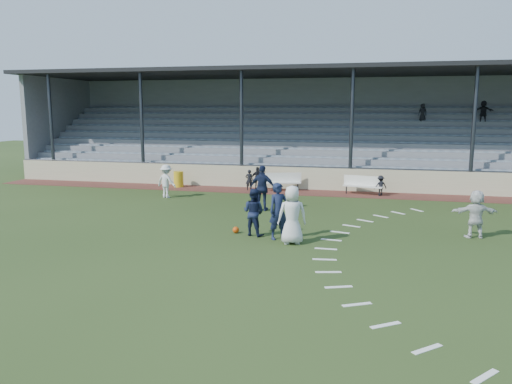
% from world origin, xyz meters
% --- Properties ---
extents(ground, '(90.00, 90.00, 0.00)m').
position_xyz_m(ground, '(0.00, 0.00, 0.00)').
color(ground, '#283C18').
rests_on(ground, ground).
extents(cinder_track, '(34.00, 2.00, 0.02)m').
position_xyz_m(cinder_track, '(0.00, 10.50, 0.01)').
color(cinder_track, '#532721').
rests_on(cinder_track, ground).
extents(retaining_wall, '(34.00, 0.18, 1.20)m').
position_xyz_m(retaining_wall, '(0.00, 11.55, 0.60)').
color(retaining_wall, beige).
rests_on(retaining_wall, ground).
extents(bench_left, '(2.03, 1.01, 0.95)m').
position_xyz_m(bench_left, '(-0.51, 10.79, 0.58)').
color(bench_left, white).
rests_on(bench_left, cinder_track).
extents(bench_right, '(2.04, 0.90, 0.95)m').
position_xyz_m(bench_right, '(3.71, 10.53, 0.58)').
color(bench_right, white).
rests_on(bench_right, cinder_track).
extents(trash_bin, '(0.54, 0.54, 0.87)m').
position_xyz_m(trash_bin, '(-6.41, 10.68, 0.46)').
color(trash_bin, gold).
rests_on(trash_bin, cinder_track).
extents(football, '(0.23, 0.23, 0.23)m').
position_xyz_m(football, '(-0.45, 1.31, 0.12)').
color(football, '#C7440B').
rests_on(football, ground).
extents(player_white_lead, '(1.06, 0.84, 1.91)m').
position_xyz_m(player_white_lead, '(1.70, 0.40, 0.96)').
color(player_white_lead, silver).
rests_on(player_white_lead, ground).
extents(player_navy_lead, '(0.83, 0.80, 1.92)m').
position_xyz_m(player_navy_lead, '(1.16, 0.86, 0.96)').
color(player_navy_lead, '#161F3D').
rests_on(player_navy_lead, ground).
extents(player_navy_mid, '(0.95, 0.83, 1.65)m').
position_xyz_m(player_navy_mid, '(0.23, 1.15, 0.82)').
color(player_navy_mid, '#161F3D').
rests_on(player_navy_mid, ground).
extents(player_white_wing, '(1.19, 0.88, 1.64)m').
position_xyz_m(player_white_wing, '(-5.72, 7.43, 0.82)').
color(player_white_wing, silver).
rests_on(player_white_wing, ground).
extents(player_navy_wing, '(1.20, 0.61, 1.96)m').
position_xyz_m(player_navy_wing, '(-0.40, 5.40, 0.98)').
color(player_navy_wing, '#161F3D').
rests_on(player_navy_wing, ground).
extents(player_white_back, '(1.59, 0.75, 1.65)m').
position_xyz_m(player_white_back, '(7.65, 2.59, 0.83)').
color(player_white_back, silver).
rests_on(player_white_back, ground).
extents(sub_left_near, '(0.47, 0.38, 1.11)m').
position_xyz_m(sub_left_near, '(-2.28, 10.50, 0.57)').
color(sub_left_near, black).
rests_on(sub_left_near, cinder_track).
extents(sub_left_far, '(0.78, 0.46, 1.24)m').
position_xyz_m(sub_left_far, '(-1.86, 10.72, 0.64)').
color(sub_left_far, black).
rests_on(sub_left_far, cinder_track).
extents(sub_right, '(0.75, 0.61, 1.02)m').
position_xyz_m(sub_right, '(4.59, 10.40, 0.53)').
color(sub_right, black).
rests_on(sub_right, cinder_track).
extents(grandstand, '(34.60, 9.00, 6.61)m').
position_xyz_m(grandstand, '(0.01, 16.26, 2.20)').
color(grandstand, gray).
rests_on(grandstand, ground).
extents(penalty_arc, '(3.89, 14.63, 0.01)m').
position_xyz_m(penalty_arc, '(4.12, 0.00, 0.01)').
color(penalty_arc, white).
rests_on(penalty_arc, ground).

